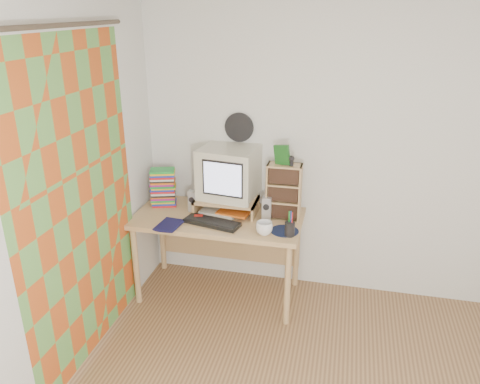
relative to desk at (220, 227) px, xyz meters
The scene contains 20 objects.
back_wall 1.25m from the desk, 16.59° to the left, with size 3.50×3.50×0.00m, color silver.
left_wall 1.73m from the desk, 116.51° to the right, with size 3.50×3.50×0.00m, color silver.
curtain 1.29m from the desk, 125.22° to the right, with size 2.20×2.20×0.00m, color #C0501B.
wall_disc 0.87m from the desk, 70.78° to the left, with size 0.25×0.25×0.02m, color black.
desk is the anchor object (origin of this frame).
monitor_riser 0.24m from the desk, 36.34° to the left, with size 0.52×0.30×0.12m.
crt_monitor 0.48m from the desk, 58.81° to the left, with size 0.45×0.45×0.43m, color beige.
speaker_left 0.33m from the desk, behind, with size 0.07×0.07×0.18m, color #B3B2B7.
speaker_right 0.47m from the desk, ahead, with size 0.07×0.07×0.20m, color #B3B2B7.
keyboard 0.27m from the desk, 90.99° to the right, with size 0.46×0.15×0.03m, color black.
dvd_stack 0.60m from the desk, behind, with size 0.21×0.15×0.29m, color brown, non-canonical shape.
cd_rack 0.65m from the desk, ahead, with size 0.28×0.15×0.46m, color tan.
mug 0.56m from the desk, 34.44° to the right, with size 0.13×0.13×0.10m, color white.
diary 0.55m from the desk, 141.44° to the right, with size 0.21×0.16×0.04m, color #11103D.
mousepad 0.64m from the desk, 20.02° to the right, with size 0.22×0.22×0.00m, color black.
pen_cup 0.72m from the desk, 24.00° to the right, with size 0.08×0.08×0.15m, color black, non-canonical shape.
papers 0.16m from the desk, ahead, with size 0.31×0.22×0.04m, color silver, non-canonical shape.
red_box 0.26m from the desk, 130.87° to the right, with size 0.07×0.04×0.04m, color #B41913.
game_box 0.85m from the desk, ahead, with size 0.12×0.03×0.16m, color #17511A.
webcam 0.87m from the desk, ahead, with size 0.05×0.05×0.08m, color black, non-canonical shape.
Camera 1 is at (-0.04, -2.03, 2.38)m, focal length 35.00 mm.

